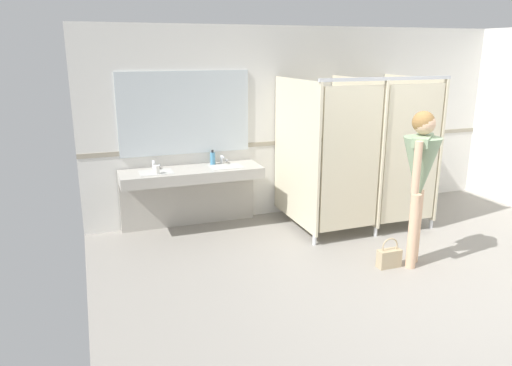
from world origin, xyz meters
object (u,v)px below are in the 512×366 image
(person_standing, at_px, (420,169))
(soap_dispenser, at_px, (213,158))
(handbag, at_px, (389,257))
(paper_cup, at_px, (157,170))

(person_standing, bearing_deg, soap_dispenser, 130.31)
(handbag, relative_size, soap_dispenser, 1.73)
(handbag, height_order, soap_dispenser, soap_dispenser)
(soap_dispenser, bearing_deg, paper_cup, -160.48)
(person_standing, relative_size, paper_cup, 15.83)
(handbag, relative_size, paper_cup, 3.16)
(handbag, bearing_deg, person_standing, -5.14)
(person_standing, xyz_separation_m, paper_cup, (-2.54, 1.78, -0.21))
(person_standing, relative_size, handbag, 5.01)
(handbag, distance_m, paper_cup, 2.96)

